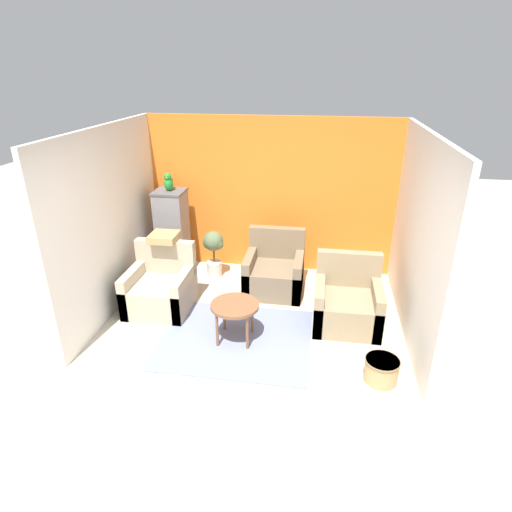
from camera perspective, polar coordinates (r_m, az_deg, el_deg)
name	(u,v)px	position (r m, az deg, el deg)	size (l,w,h in m)	color
ground_plane	(234,387)	(4.73, -2.99, -17.01)	(20.00, 20.00, 0.00)	beige
wall_back_accent	(271,196)	(6.83, 2.04, 8.01)	(3.96, 0.06, 2.44)	orange
wall_left	(111,221)	(5.99, -18.82, 4.40)	(0.06, 3.00, 2.44)	silver
wall_right	(417,239)	(5.45, 20.72, 2.20)	(0.06, 3.00, 2.44)	silver
area_rug	(236,338)	(5.41, -2.74, -10.92)	(1.85, 1.55, 0.01)	slate
coffee_table	(235,308)	(5.17, -2.84, -6.96)	(0.59, 0.59, 0.50)	brown
armchair_left	(161,289)	(6.05, -12.59, -4.35)	(0.84, 0.81, 0.89)	tan
armchair_right	(347,304)	(5.69, 12.04, -6.28)	(0.84, 0.81, 0.89)	#8E7A5B
armchair_middle	(274,273)	(6.37, 2.46, -2.23)	(0.84, 0.81, 0.89)	#7A664C
birdcage	(173,234)	(6.95, -11.02, 2.96)	(0.60, 0.60, 1.36)	#555559
parrot	(169,182)	(6.71, -11.58, 9.61)	(0.13, 0.24, 0.28)	#1E842D
potted_plant	(214,249)	(6.76, -5.68, 0.97)	(0.34, 0.31, 0.76)	beige
wicker_basket	(381,369)	(4.90, 16.38, -14.29)	(0.37, 0.37, 0.27)	tan
throw_pillow	(164,237)	(6.03, -12.17, 2.48)	(0.37, 0.37, 0.10)	tan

